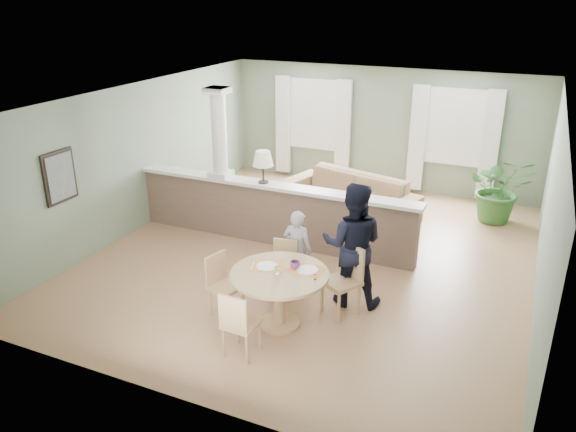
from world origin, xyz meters
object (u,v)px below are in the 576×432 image
at_px(chair_side, 222,282).
at_px(child_person, 297,250).
at_px(chair_near, 238,322).
at_px(houseplant, 500,189).
at_px(dining_table, 280,284).
at_px(sofa, 349,196).
at_px(chair_far_man, 346,276).
at_px(chair_far_boy, 284,265).
at_px(man_person, 353,245).

relative_size(chair_side, child_person, 0.71).
distance_m(chair_near, child_person, 1.92).
height_order(houseplant, dining_table, houseplant).
bearing_deg(sofa, chair_far_man, -56.88).
height_order(houseplant, chair_far_man, houseplant).
bearing_deg(child_person, chair_near, 90.57).
xyz_separation_m(chair_far_boy, chair_far_man, (1.00, -0.11, 0.09)).
height_order(chair_near, chair_side, chair_near).
bearing_deg(chair_far_boy, sofa, 82.38).
bearing_deg(man_person, dining_table, 42.99).
bearing_deg(chair_near, chair_far_man, -116.71).
height_order(child_person, man_person, man_person).
height_order(houseplant, child_person, houseplant).
xyz_separation_m(houseplant, dining_table, (-2.33, -5.08, -0.04)).
xyz_separation_m(houseplant, chair_far_boy, (-2.64, -4.29, -0.20)).
bearing_deg(chair_side, chair_far_boy, -18.47).
relative_size(chair_far_man, man_person, 0.55).
bearing_deg(dining_table, man_person, 55.05).
bearing_deg(chair_side, houseplant, -17.13).
relative_size(chair_far_boy, man_person, 0.46).
distance_m(chair_far_man, child_person, 0.97).
xyz_separation_m(child_person, man_person, (0.88, -0.09, 0.29)).
relative_size(chair_far_boy, chair_side, 0.95).
bearing_deg(chair_far_boy, houseplant, 48.76).
distance_m(chair_far_boy, chair_far_man, 1.00).
xyz_separation_m(sofa, chair_far_boy, (0.12, -3.41, 0.06)).
relative_size(sofa, chair_side, 3.14).
relative_size(dining_table, chair_far_man, 1.31).
xyz_separation_m(chair_far_man, chair_side, (-1.55, -0.73, -0.06)).
bearing_deg(sofa, chair_side, -80.23).
relative_size(dining_table, chair_far_boy, 1.56).
distance_m(chair_near, chair_side, 1.07).
height_order(chair_far_man, chair_near, chair_far_man).
height_order(chair_far_boy, child_person, child_person).
xyz_separation_m(chair_near, man_person, (0.84, 1.82, 0.42)).
height_order(dining_table, chair_far_boy, dining_table).
bearing_deg(chair_far_boy, chair_near, -94.55).
bearing_deg(sofa, chair_near, -71.42).
distance_m(sofa, chair_near, 5.07).
relative_size(chair_far_man, child_person, 0.80).
height_order(dining_table, chair_side, dining_table).
distance_m(child_person, man_person, 0.93).
distance_m(houseplant, chair_side, 6.05).
distance_m(chair_far_boy, chair_side, 1.01).
relative_size(houseplant, chair_near, 1.49).
height_order(sofa, chair_near, chair_near).
distance_m(dining_table, chair_near, 0.88).
xyz_separation_m(houseplant, child_person, (-2.53, -4.02, -0.04)).
relative_size(houseplant, chair_side, 1.51).
bearing_deg(chair_side, child_person, -15.89).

